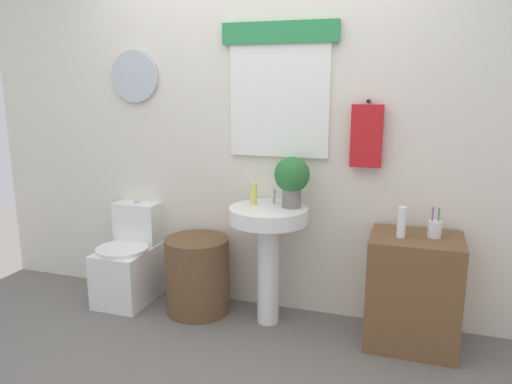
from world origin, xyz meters
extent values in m
cube|color=silver|center=(0.00, 1.15, 1.30)|extent=(4.40, 0.10, 2.60)
cube|color=white|center=(0.15, 1.08, 1.50)|extent=(0.69, 0.03, 0.76)
cube|color=#2D894C|center=(0.15, 1.07, 1.94)|extent=(0.79, 0.04, 0.14)
cylinder|color=silver|center=(-0.95, 1.08, 1.66)|extent=(0.38, 0.03, 0.38)
cylinder|color=black|center=(0.74, 1.07, 1.50)|extent=(0.02, 0.06, 0.02)
cube|color=red|center=(0.74, 1.05, 1.28)|extent=(0.20, 0.05, 0.40)
cube|color=white|center=(-0.95, 0.85, 0.20)|extent=(0.36, 0.50, 0.41)
cylinder|color=white|center=(-0.95, 0.79, 0.42)|extent=(0.38, 0.38, 0.03)
cube|color=white|center=(-0.95, 1.02, 0.56)|extent=(0.34, 0.18, 0.31)
cylinder|color=silver|center=(-0.95, 1.02, 0.73)|extent=(0.04, 0.04, 0.02)
cylinder|color=brown|center=(-0.38, 0.85, 0.27)|extent=(0.45, 0.45, 0.55)
cylinder|color=white|center=(0.15, 0.85, 0.36)|extent=(0.15, 0.15, 0.71)
cylinder|color=white|center=(0.15, 0.85, 0.76)|extent=(0.52, 0.52, 0.10)
cylinder|color=silver|center=(0.15, 0.97, 0.86)|extent=(0.03, 0.03, 0.10)
cube|color=brown|center=(1.09, 0.85, 0.35)|extent=(0.55, 0.44, 0.71)
cylinder|color=#DBD166|center=(0.03, 0.90, 0.89)|extent=(0.05, 0.05, 0.15)
cylinder|color=slate|center=(0.29, 0.91, 0.88)|extent=(0.12, 0.12, 0.13)
sphere|color=#2D7033|center=(0.29, 0.91, 1.03)|extent=(0.23, 0.23, 0.23)
cylinder|color=white|center=(1.00, 0.81, 0.80)|extent=(0.05, 0.05, 0.19)
cylinder|color=silver|center=(1.19, 0.87, 0.76)|extent=(0.08, 0.08, 0.10)
cylinder|color=green|center=(1.20, 0.87, 0.80)|extent=(0.01, 0.02, 0.18)
cylinder|color=purple|center=(1.17, 0.87, 0.80)|extent=(0.01, 0.03, 0.18)
camera|label=1|loc=(1.05, -2.16, 1.62)|focal=34.56mm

